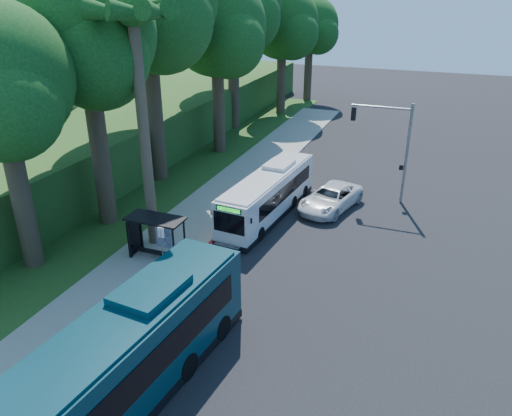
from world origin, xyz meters
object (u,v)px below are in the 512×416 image
at_px(white_bus, 269,194).
at_px(pickup, 330,198).
at_px(bus_shelter, 153,228).
at_px(teal_bus, 118,364).

relative_size(white_bus, pickup, 1.91).
height_order(white_bus, pickup, white_bus).
height_order(bus_shelter, teal_bus, teal_bus).
bearing_deg(white_bus, pickup, 39.18).
distance_m(bus_shelter, white_bus, 8.55).
bearing_deg(pickup, teal_bus, -83.93).
bearing_deg(pickup, white_bus, -131.03).
distance_m(bus_shelter, teal_bus, 10.91).
xyz_separation_m(bus_shelter, pickup, (7.65, 9.99, -1.02)).
relative_size(bus_shelter, teal_bus, 0.24).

